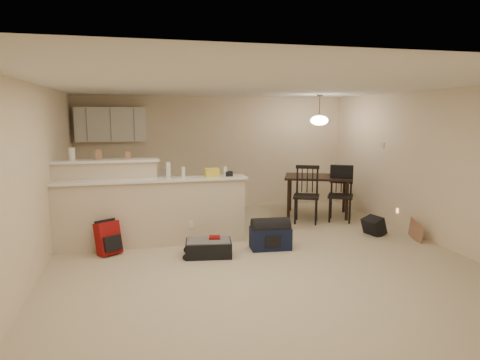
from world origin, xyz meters
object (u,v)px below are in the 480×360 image
object	(u,v)px
navy_duffel	(270,238)
black_daypack	(374,226)
dining_chair_near	(306,195)
red_backpack	(108,238)
pendant_lamp	(319,120)
dining_chair_far	(341,194)
dining_table	(318,181)
suitcase	(209,248)

from	to	relation	value
navy_duffel	black_daypack	bearing A→B (deg)	13.96
dining_chair_near	black_daypack	distance (m)	1.43
red_backpack	navy_duffel	xyz separation A→B (m)	(2.47, -0.34, -0.08)
pendant_lamp	red_backpack	size ratio (longest dim) A/B	1.25
dining_chair_near	dining_chair_far	distance (m)	0.70
dining_chair_far	dining_chair_near	bearing A→B (deg)	-154.73
navy_duffel	dining_chair_near	bearing A→B (deg)	54.77
black_daypack	dining_table	bearing A→B (deg)	0.80
dining_chair_near	red_backpack	xyz separation A→B (m)	(-3.65, -1.09, -0.31)
dining_table	pendant_lamp	world-z (taller)	pendant_lamp
dining_table	navy_duffel	size ratio (longest dim) A/B	2.52
dining_chair_far	black_daypack	distance (m)	1.11
dining_chair_near	dining_chair_far	world-z (taller)	dining_chair_near
dining_table	pendant_lamp	bearing A→B (deg)	86.19
dining_table	dining_chair_near	xyz separation A→B (m)	(-0.46, -0.52, -0.18)
suitcase	black_daypack	world-z (taller)	black_daypack
suitcase	red_backpack	bearing A→B (deg)	171.55
dining_table	pendant_lamp	xyz separation A→B (m)	(0.00, 0.00, 1.26)
red_backpack	dining_chair_far	bearing A→B (deg)	-17.98
navy_duffel	black_daypack	xyz separation A→B (m)	(2.02, 0.34, -0.02)
dining_chair_near	suitcase	world-z (taller)	dining_chair_near
red_backpack	black_daypack	xyz separation A→B (m)	(4.48, 0.00, -0.10)
dining_chair_near	dining_chair_far	xyz separation A→B (m)	(0.70, -0.05, -0.02)
pendant_lamp	navy_duffel	size ratio (longest dim) A/B	0.99
dining_chair_near	red_backpack	size ratio (longest dim) A/B	2.23
pendant_lamp	black_daypack	xyz separation A→B (m)	(0.37, -1.62, -1.84)
dining_table	navy_duffel	bearing A→B (deg)	-107.46
red_backpack	navy_duffel	distance (m)	2.49
dining_table	black_daypack	world-z (taller)	dining_table
dining_chair_far	red_backpack	xyz separation A→B (m)	(-4.35, -1.04, -0.29)
dining_chair_far	suitcase	world-z (taller)	dining_chair_far
suitcase	navy_duffel	size ratio (longest dim) A/B	1.09
dining_table	dining_chair_far	world-z (taller)	dining_chair_far
dining_chair_near	navy_duffel	world-z (taller)	dining_chair_near
dining_chair_near	black_daypack	bearing A→B (deg)	-26.82
dining_table	suitcase	distance (m)	3.42
navy_duffel	suitcase	bearing A→B (deg)	-169.42
suitcase	navy_duffel	xyz separation A→B (m)	(1.00, 0.11, 0.06)
red_backpack	black_daypack	bearing A→B (deg)	-31.39
dining_chair_near	pendant_lamp	bearing A→B (deg)	74.50
dining_table	dining_chair_near	bearing A→B (deg)	-108.64
dining_table	pendant_lamp	distance (m)	1.26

